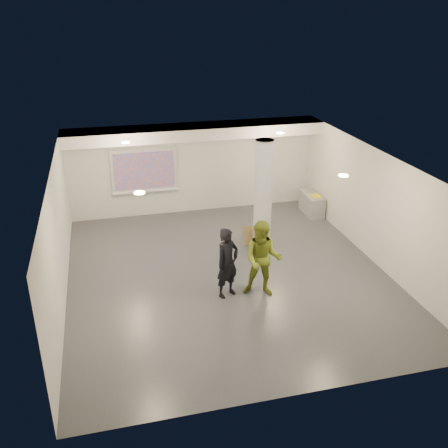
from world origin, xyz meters
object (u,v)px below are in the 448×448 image
object	(u,v)px
column	(263,191)
man	(263,259)
credenza	(312,204)
projection_screen	(144,171)
woman	(227,263)

from	to	relation	value
column	man	xyz separation A→B (m)	(-0.95, -2.91, -0.56)
column	credenza	size ratio (longest dim) A/B	2.59
column	man	size ratio (longest dim) A/B	1.60
column	credenza	distance (m)	2.91
credenza	projection_screen	bearing A→B (deg)	169.56
credenza	man	distance (m)	5.45
woman	man	size ratio (longest dim) A/B	0.92
column	man	world-z (taller)	column
column	man	distance (m)	3.11
column	woman	world-z (taller)	column
credenza	woman	distance (m)	5.83
woman	man	xyz separation A→B (m)	(0.81, -0.16, 0.08)
projection_screen	woman	distance (m)	5.60
projection_screen	credenza	size ratio (longest dim) A/B	1.82
credenza	woman	bearing A→B (deg)	-131.30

